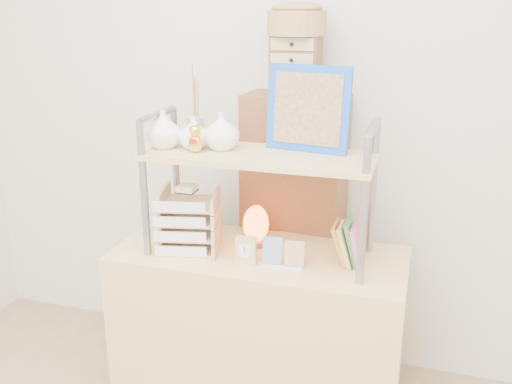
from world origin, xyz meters
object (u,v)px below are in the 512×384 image
at_px(cabinet, 293,237).
at_px(salt_lamp, 256,225).
at_px(desk, 259,332).
at_px(letter_tray, 189,224).

xyz_separation_m(cabinet, salt_lamp, (-0.09, -0.29, 0.17)).
height_order(cabinet, salt_lamp, cabinet).
distance_m(desk, salt_lamp, 0.47).
bearing_deg(cabinet, salt_lamp, -103.56).
bearing_deg(salt_lamp, cabinet, 72.24).
relative_size(desk, letter_tray, 4.28).
relative_size(desk, cabinet, 0.89).
height_order(letter_tray, salt_lamp, letter_tray).
relative_size(letter_tray, salt_lamp, 1.59).
relative_size(desk, salt_lamp, 6.79).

